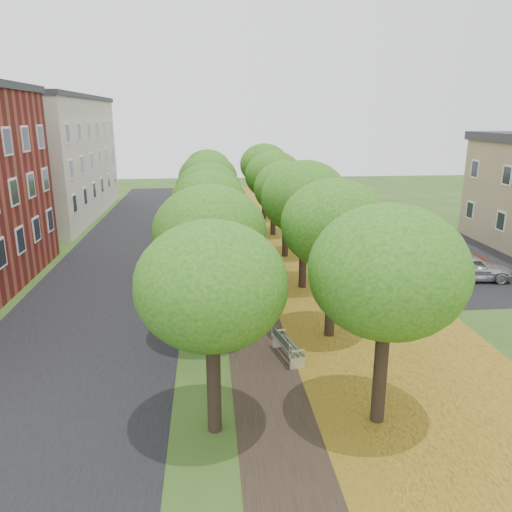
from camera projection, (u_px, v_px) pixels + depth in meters
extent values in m
plane|color=#2D4C19|center=(290.00, 425.00, 14.59)|extent=(120.00, 120.00, 0.00)
cube|color=black|center=(117.00, 275.00, 28.26)|extent=(8.00, 70.00, 0.01)
cube|color=black|center=(248.00, 271.00, 28.95)|extent=(3.20, 70.00, 0.01)
cube|color=#AA951F|center=(333.00, 269.00, 29.41)|extent=(7.50, 70.00, 0.01)
cube|color=black|center=(462.00, 260.00, 31.16)|extent=(9.00, 16.00, 0.01)
cylinder|color=black|center=(214.00, 381.00, 13.96)|extent=(0.40, 0.40, 3.10)
ellipsoid|color=#176014|center=(211.00, 285.00, 13.18)|extent=(4.01, 4.01, 3.41)
cylinder|color=black|center=(211.00, 304.00, 19.71)|extent=(0.40, 0.40, 3.10)
ellipsoid|color=#176014|center=(210.00, 233.00, 18.93)|extent=(4.01, 4.01, 3.41)
cylinder|color=black|center=(210.00, 261.00, 25.45)|extent=(0.40, 0.40, 3.10)
ellipsoid|color=#176014|center=(209.00, 206.00, 24.68)|extent=(4.01, 4.01, 3.41)
cylinder|color=black|center=(209.00, 234.00, 31.20)|extent=(0.40, 0.40, 3.10)
ellipsoid|color=#176014|center=(208.00, 189.00, 30.42)|extent=(4.01, 4.01, 3.41)
cylinder|color=black|center=(209.00, 216.00, 36.95)|extent=(0.40, 0.40, 3.10)
ellipsoid|color=#176014|center=(208.00, 177.00, 36.17)|extent=(4.01, 4.01, 3.41)
cylinder|color=black|center=(209.00, 202.00, 42.69)|extent=(0.40, 0.40, 3.10)
ellipsoid|color=#176014|center=(208.00, 168.00, 41.91)|extent=(4.01, 4.01, 3.41)
cylinder|color=black|center=(380.00, 373.00, 14.41)|extent=(0.40, 0.40, 3.10)
ellipsoid|color=#176014|center=(387.00, 279.00, 13.63)|extent=(4.01, 4.01, 3.41)
cylinder|color=black|center=(330.00, 300.00, 20.15)|extent=(0.40, 0.40, 3.10)
ellipsoid|color=#176014|center=(333.00, 231.00, 19.37)|extent=(4.01, 4.01, 3.41)
cylinder|color=black|center=(303.00, 259.00, 25.90)|extent=(0.40, 0.40, 3.10)
ellipsoid|color=#176014|center=(304.00, 204.00, 25.12)|extent=(4.01, 4.01, 3.41)
cylinder|color=black|center=(285.00, 233.00, 31.64)|extent=(0.40, 0.40, 3.10)
ellipsoid|color=#176014|center=(286.00, 188.00, 30.87)|extent=(4.01, 4.01, 3.41)
cylinder|color=black|center=(273.00, 214.00, 37.39)|extent=(0.40, 0.40, 3.10)
ellipsoid|color=#176014|center=(273.00, 176.00, 36.61)|extent=(4.01, 4.01, 3.41)
cylinder|color=black|center=(264.00, 201.00, 43.14)|extent=(0.40, 0.40, 3.10)
ellipsoid|color=#176014|center=(264.00, 168.00, 42.36)|extent=(4.01, 4.01, 3.41)
cube|color=beige|center=(36.00, 160.00, 43.26)|extent=(10.00, 20.00, 10.00)
cube|color=#2D2D33|center=(29.00, 97.00, 41.84)|extent=(10.30, 20.30, 0.40)
cube|color=#242E25|center=(288.00, 345.00, 18.52)|extent=(0.93, 2.07, 0.04)
cube|color=#242E25|center=(281.00, 339.00, 18.35)|extent=(0.48, 1.97, 0.29)
cube|color=silver|center=(297.00, 362.00, 17.75)|extent=(0.56, 0.19, 0.50)
cube|color=silver|center=(279.00, 341.00, 19.43)|extent=(0.56, 0.19, 0.50)
cube|color=silver|center=(298.00, 351.00, 17.63)|extent=(0.51, 0.17, 0.04)
cube|color=silver|center=(280.00, 330.00, 19.30)|extent=(0.51, 0.17, 0.04)
imported|color=#BCBDC2|center=(470.00, 267.00, 27.22)|extent=(4.45, 2.16, 1.46)
imported|color=maroon|center=(450.00, 260.00, 28.71)|extent=(4.48, 2.35, 1.40)
imported|color=#36353B|center=(424.00, 244.00, 32.12)|extent=(5.30, 3.30, 1.43)
imported|color=silver|center=(424.00, 240.00, 33.04)|extent=(6.03, 4.31, 1.53)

